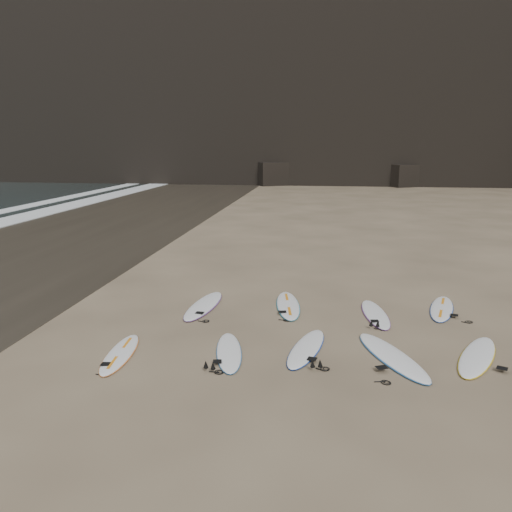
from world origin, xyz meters
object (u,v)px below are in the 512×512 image
Objects in this scene: surfboard_6 at (288,305)px; surfboard_8 at (442,308)px; surfboard_1 at (229,351)px; surfboard_7 at (375,314)px; surfboard_3 at (392,356)px; surfboard_4 at (477,356)px; surfboard_0 at (120,353)px; surfboard_2 at (306,348)px; surfboard_5 at (204,305)px.

surfboard_8 is (4.27, 0.30, -0.00)m from surfboard_6.
surfboard_7 is at bearing 28.61° from surfboard_1.
surfboard_3 is 1.07× the size of surfboard_4.
surfboard_6 reaches higher than surfboard_0.
surfboard_0 is 0.87× the size of surfboard_4.
surfboard_0 is at bearing 163.17° from surfboard_3.
surfboard_7 is (5.78, 3.40, 0.00)m from surfboard_0.
surfboard_0 is 0.94× the size of surfboard_2.
surfboard_6 is 1.07× the size of surfboard_8.
surfboard_2 reaches higher than surfboard_1.
surfboard_3 is at bearing -94.42° from surfboard_7.
surfboard_1 is at bearing -129.85° from surfboard_8.
surfboard_8 is at bearing 22.57° from surfboard_1.
surfboard_7 is 0.99× the size of surfboard_8.
surfboard_5 is at bearing -176.04° from surfboard_4.
surfboard_2 is 0.88× the size of surfboard_5.
surfboard_0 and surfboard_1 have the same top height.
surfboard_4 is (3.68, 0.05, 0.00)m from surfboard_2.
surfboard_8 is at bearing 14.60° from surfboard_7.
surfboard_7 is 2.01m from surfboard_8.
surfboard_2 is 3.09m from surfboard_7.
surfboard_0 is 8.70m from surfboard_8.
surfboard_0 is 0.92× the size of surfboard_8.
surfboard_2 is 3.97m from surfboard_5.
surfboard_0 is 2.38m from surfboard_1.
surfboard_7 is at bearing -143.61° from surfboard_8.
surfboard_4 is 5.20m from surfboard_6.
surfboard_4 is at bearing -73.94° from surfboard_8.
surfboard_3 is (5.88, 0.66, 0.01)m from surfboard_0.
surfboard_2 is 0.99× the size of surfboard_7.
surfboard_6 is (3.40, 3.83, 0.01)m from surfboard_0.
surfboard_0 is 0.81× the size of surfboard_3.
surfboard_8 reaches higher than surfboard_2.
surfboard_2 is at bearing -154.25° from surfboard_4.
surfboard_5 reaches higher than surfboard_1.
surfboard_6 is at bearing 170.82° from surfboard_4.
surfboard_2 is 0.93× the size of surfboard_4.
surfboard_2 is 3.68m from surfboard_4.
surfboard_5 is (-6.67, 2.56, 0.00)m from surfboard_4.
surfboard_4 is 3.22m from surfboard_8.
surfboard_1 is 3.55m from surfboard_3.
surfboard_4 is 0.95× the size of surfboard_5.
surfboard_5 reaches higher than surfboard_4.
surfboard_2 is at bearing 150.62° from surfboard_3.
surfboard_6 is at bearing 42.97° from surfboard_0.
surfboard_4 is 1.06× the size of surfboard_7.
surfboard_5 reaches higher than surfboard_0.
surfboard_8 is at bearing 54.66° from surfboard_2.
surfboard_1 is at bearing -115.24° from surfboard_6.
surfboard_1 is 1.74m from surfboard_2.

